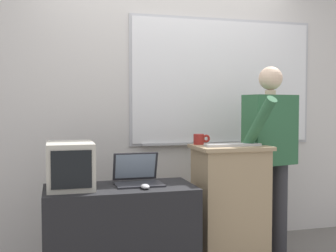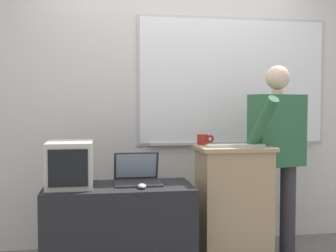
{
  "view_description": "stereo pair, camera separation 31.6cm",
  "coord_description": "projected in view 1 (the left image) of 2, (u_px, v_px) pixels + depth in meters",
  "views": [
    {
      "loc": [
        -1.0,
        -2.68,
        1.29
      ],
      "look_at": [
        -0.17,
        0.37,
        1.13
      ],
      "focal_mm": 45.0,
      "sensor_mm": 36.0,
      "label": 1
    },
    {
      "loc": [
        -0.69,
        -2.75,
        1.29
      ],
      "look_at": [
        -0.17,
        0.37,
        1.13
      ],
      "focal_mm": 45.0,
      "sensor_mm": 36.0,
      "label": 2
    }
  ],
  "objects": [
    {
      "name": "laptop",
      "position": [
        137.0,
        175.0,
        3.15
      ],
      "size": [
        0.35,
        0.31,
        0.23
      ],
      "color": "#28282D",
      "rests_on": "side_desk"
    },
    {
      "name": "side_desk",
      "position": [
        120.0,
        235.0,
        3.05
      ],
      "size": [
        1.07,
        0.52,
        0.7
      ],
      "color": "black",
      "rests_on": "ground_plane"
    },
    {
      "name": "back_wall",
      "position": [
        166.0,
        101.0,
        3.97
      ],
      "size": [
        6.4,
        0.17,
        2.65
      ],
      "color": "silver",
      "rests_on": "ground_plane"
    },
    {
      "name": "computer_mouse_by_laptop",
      "position": [
        145.0,
        187.0,
        2.94
      ],
      "size": [
        0.06,
        0.1,
        0.03
      ],
      "color": "#BCBCC1",
      "rests_on": "side_desk"
    },
    {
      "name": "person_presenter",
      "position": [
        270.0,
        147.0,
        3.57
      ],
      "size": [
        0.61,
        0.59,
        1.62
      ],
      "rotation": [
        0.0,
        0.0,
        0.22
      ],
      "color": "#333338",
      "rests_on": "ground_plane"
    },
    {
      "name": "wireless_keyboard",
      "position": [
        233.0,
        145.0,
        3.32
      ],
      "size": [
        0.45,
        0.11,
        0.02
      ],
      "color": "silver",
      "rests_on": "lectern_podium"
    },
    {
      "name": "coffee_mug",
      "position": [
        200.0,
        139.0,
        3.47
      ],
      "size": [
        0.14,
        0.09,
        0.09
      ],
      "color": "maroon",
      "rests_on": "lectern_podium"
    },
    {
      "name": "crt_monitor",
      "position": [
        70.0,
        165.0,
        2.96
      ],
      "size": [
        0.32,
        0.42,
        0.32
      ],
      "color": "#BCB7A8",
      "rests_on": "side_desk"
    },
    {
      "name": "lectern_podium",
      "position": [
        230.0,
        205.0,
        3.4
      ],
      "size": [
        0.58,
        0.45,
        0.97
      ],
      "color": "tan",
      "rests_on": "ground_plane"
    }
  ]
}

